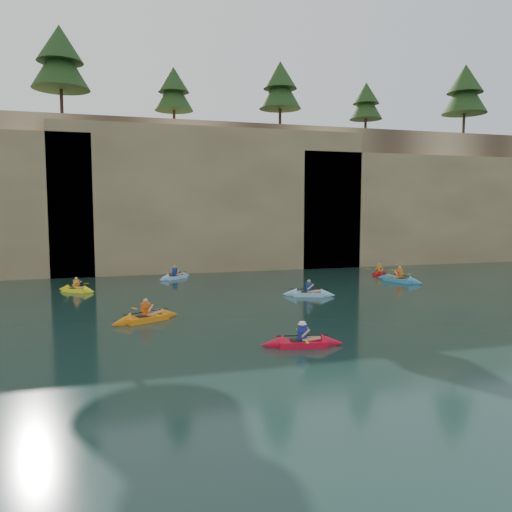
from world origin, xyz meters
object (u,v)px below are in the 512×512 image
object	(u,v)px
main_kayaker	(302,342)
kayaker_red_far	(379,273)
kayaker_ltblue_near	(309,294)
kayaker_orange	(146,318)

from	to	relation	value
main_kayaker	kayaker_red_far	distance (m)	20.69
main_kayaker	kayaker_ltblue_near	size ratio (longest dim) A/B	1.03
kayaker_orange	kayaker_ltblue_near	xyz separation A→B (m)	(9.23, 3.77, -0.01)
main_kayaker	kayaker_orange	bearing A→B (deg)	142.78
main_kayaker	kayaker_ltblue_near	world-z (taller)	kayaker_ltblue_near
kayaker_orange	kayaker_red_far	world-z (taller)	kayaker_orange
kayaker_red_far	kayaker_orange	bearing A→B (deg)	164.32
kayaker_ltblue_near	kayaker_red_far	size ratio (longest dim) A/B	1.20
main_kayaker	kayaker_orange	xyz separation A→B (m)	(-5.11, 5.66, 0.00)
kayaker_orange	kayaker_red_far	bearing A→B (deg)	5.02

